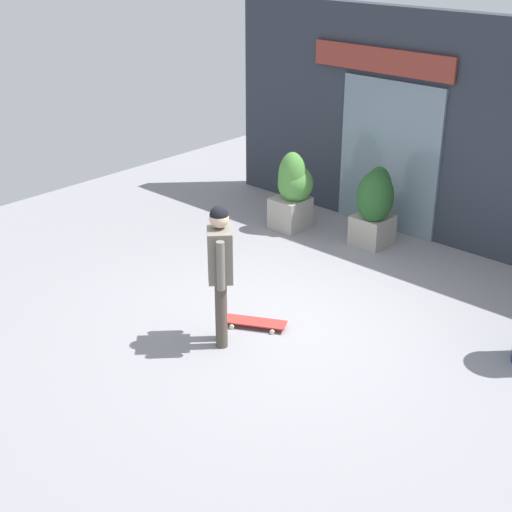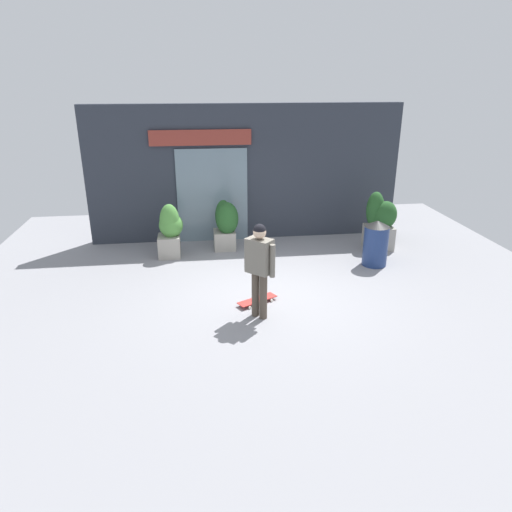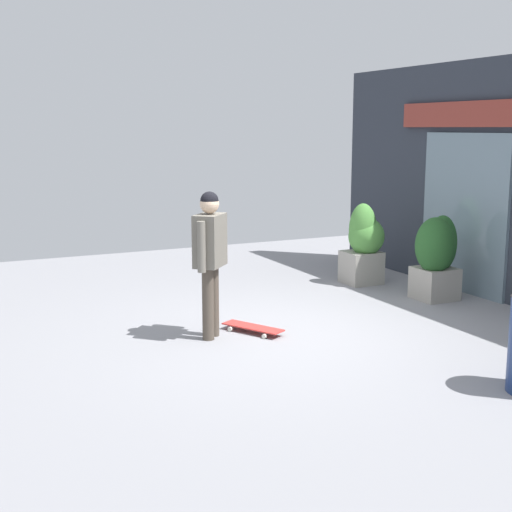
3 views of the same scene
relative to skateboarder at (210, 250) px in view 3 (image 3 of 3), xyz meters
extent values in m
plane|color=gray|center=(0.26, 0.81, -1.00)|extent=(12.00, 12.00, 0.00)
cube|color=slate|center=(-0.57, 4.10, 0.13)|extent=(1.69, 0.06, 2.25)
cube|color=maroon|center=(-0.80, 4.08, 1.50)|extent=(2.35, 0.05, 0.35)
cylinder|color=#4C4238|center=(-0.06, 0.05, -0.59)|extent=(0.13, 0.13, 0.82)
cylinder|color=#4C4238|center=(0.06, -0.05, -0.59)|extent=(0.13, 0.13, 0.82)
cube|color=#6B665B|center=(0.00, 0.00, 0.11)|extent=(0.48, 0.47, 0.58)
cylinder|color=#6B665B|center=(-0.18, 0.17, 0.07)|extent=(0.09, 0.09, 0.55)
cylinder|color=#6B665B|center=(0.18, -0.17, 0.07)|extent=(0.09, 0.09, 0.55)
sphere|color=beige|center=(0.00, 0.00, 0.51)|extent=(0.21, 0.21, 0.21)
sphere|color=black|center=(0.00, 0.00, 0.54)|extent=(0.20, 0.20, 0.20)
cube|color=red|center=(0.03, 0.50, -0.93)|extent=(0.76, 0.54, 0.02)
cylinder|color=silver|center=(0.19, 0.72, -0.97)|extent=(0.06, 0.05, 0.05)
cylinder|color=silver|center=(0.30, 0.52, -0.97)|extent=(0.06, 0.05, 0.05)
cylinder|color=silver|center=(-0.23, 0.49, -0.97)|extent=(0.06, 0.05, 0.05)
cylinder|color=silver|center=(-0.12, 0.29, -0.97)|extent=(0.06, 0.05, 0.05)
cube|color=gray|center=(-1.62, 3.09, -0.75)|extent=(0.48, 0.53, 0.49)
ellipsoid|color=#4C8C3D|center=(-1.55, 3.13, -0.27)|extent=(0.53, 0.54, 0.56)
ellipsoid|color=#4C8C3D|center=(-1.57, 3.07, -0.18)|extent=(0.44, 0.40, 0.79)
cube|color=gray|center=(-0.35, 3.44, -0.78)|extent=(0.50, 0.52, 0.44)
ellipsoid|color=#235123|center=(-0.36, 3.54, -0.23)|extent=(0.38, 0.42, 0.77)
ellipsoid|color=#235123|center=(-0.29, 3.36, -0.24)|extent=(0.52, 0.53, 0.76)
camera|label=1|loc=(5.17, -5.03, 3.39)|focal=52.16mm
camera|label=2|loc=(-0.97, -6.93, 2.80)|focal=32.63mm
camera|label=3|loc=(7.05, -2.81, 1.32)|focal=49.22mm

